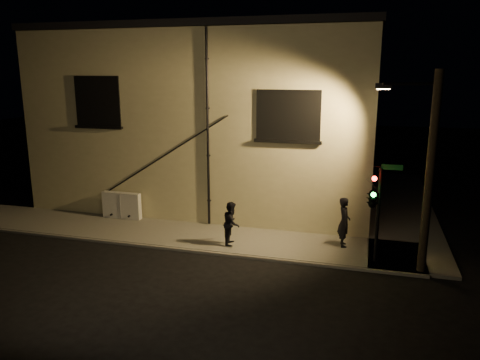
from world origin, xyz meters
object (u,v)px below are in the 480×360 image
(utility_cabinet, at_px, (122,205))
(traffic_signal, at_px, (373,197))
(streetlamp_pole, at_px, (426,169))
(pedestrian_b, at_px, (232,223))
(pedestrian_a, at_px, (344,222))

(utility_cabinet, xyz_separation_m, traffic_signal, (10.98, -2.16, 1.77))
(streetlamp_pole, bearing_deg, utility_cabinet, 169.26)
(utility_cabinet, relative_size, streetlamp_pole, 0.27)
(utility_cabinet, relative_size, pedestrian_b, 1.08)
(traffic_signal, bearing_deg, pedestrian_a, 126.62)
(utility_cabinet, bearing_deg, traffic_signal, -11.11)
(traffic_signal, xyz_separation_m, streetlamp_pole, (1.60, -0.23, 1.14))
(pedestrian_a, relative_size, streetlamp_pole, 0.28)
(utility_cabinet, distance_m, pedestrian_b, 6.07)
(streetlamp_pole, bearing_deg, pedestrian_b, 175.08)
(utility_cabinet, height_order, pedestrian_b, pedestrian_b)
(pedestrian_a, distance_m, traffic_signal, 2.17)
(utility_cabinet, distance_m, pedestrian_a, 10.03)
(utility_cabinet, bearing_deg, pedestrian_b, -17.28)
(traffic_signal, distance_m, streetlamp_pole, 1.98)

